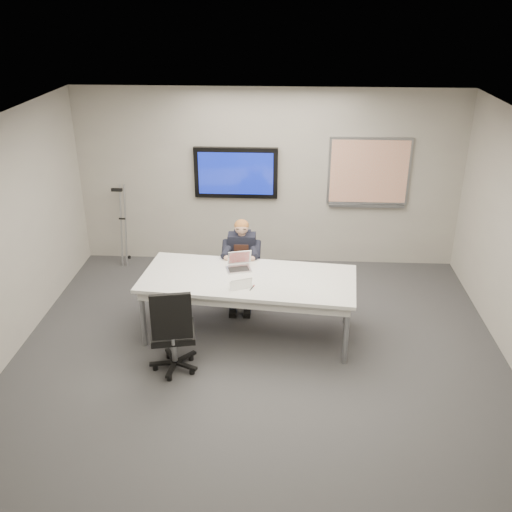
# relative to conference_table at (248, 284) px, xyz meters

# --- Properties ---
(floor) EXTENTS (6.00, 6.00, 0.02)m
(floor) POSITION_rel_conference_table_xyz_m (0.16, -0.73, -0.73)
(floor) COLOR #353538
(floor) RESTS_ON ground
(ceiling) EXTENTS (6.00, 6.00, 0.02)m
(ceiling) POSITION_rel_conference_table_xyz_m (0.16, -0.73, 2.07)
(ceiling) COLOR silver
(ceiling) RESTS_ON wall_back
(wall_back) EXTENTS (6.00, 0.02, 2.80)m
(wall_back) POSITION_rel_conference_table_xyz_m (0.16, 2.27, 0.67)
(wall_back) COLOR #ABA79A
(wall_back) RESTS_ON ground
(wall_front) EXTENTS (6.00, 0.02, 2.80)m
(wall_front) POSITION_rel_conference_table_xyz_m (0.16, -3.73, 0.67)
(wall_front) COLOR #ABA79A
(wall_front) RESTS_ON ground
(conference_table) EXTENTS (2.76, 1.37, 0.82)m
(conference_table) POSITION_rel_conference_table_xyz_m (0.00, 0.00, 0.00)
(conference_table) COLOR silver
(conference_table) RESTS_ON ground
(tv_display) EXTENTS (1.30, 0.09, 0.80)m
(tv_display) POSITION_rel_conference_table_xyz_m (-0.34, 2.22, 0.77)
(tv_display) COLOR black
(tv_display) RESTS_ON wall_back
(whiteboard) EXTENTS (1.25, 0.08, 1.10)m
(whiteboard) POSITION_rel_conference_table_xyz_m (1.71, 2.24, 0.80)
(whiteboard) COLOR gray
(whiteboard) RESTS_ON wall_back
(office_chair_far) EXTENTS (0.47, 0.47, 0.95)m
(office_chair_far) POSITION_rel_conference_table_xyz_m (-0.15, 0.98, -0.43)
(office_chair_far) COLOR black
(office_chair_far) RESTS_ON ground
(office_chair_near) EXTENTS (0.63, 0.63, 1.12)m
(office_chair_near) POSITION_rel_conference_table_xyz_m (-0.81, -0.85, -0.38)
(office_chair_near) COLOR black
(office_chair_near) RESTS_ON ground
(seated_person) EXTENTS (0.38, 0.66, 1.24)m
(seated_person) POSITION_rel_conference_table_xyz_m (-0.15, 0.75, -0.23)
(seated_person) COLOR #202436
(seated_person) RESTS_ON office_chair_far
(crutch) EXTENTS (0.19, 0.66, 1.40)m
(crutch) POSITION_rel_conference_table_xyz_m (-2.15, 2.05, -0.05)
(crutch) COLOR #999BA0
(crutch) RESTS_ON ground
(laptop) EXTENTS (0.35, 0.36, 0.21)m
(laptop) POSITION_rel_conference_table_xyz_m (-0.13, 0.25, 0.15)
(laptop) COLOR silver
(laptop) RESTS_ON conference_table
(name_tent) EXTENTS (0.28, 0.18, 0.11)m
(name_tent) POSITION_rel_conference_table_xyz_m (-0.07, -0.28, 0.15)
(name_tent) COLOR white
(name_tent) RESTS_ON conference_table
(pen) EXTENTS (0.05, 0.14, 0.01)m
(pen) POSITION_rel_conference_table_xyz_m (0.07, -0.29, 0.10)
(pen) COLOR black
(pen) RESTS_ON conference_table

